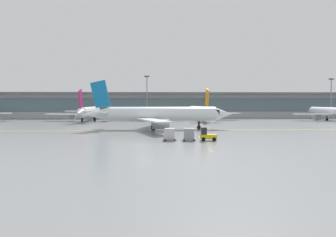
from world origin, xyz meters
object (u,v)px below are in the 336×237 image
at_px(gate_airplane_2, 198,111).
at_px(cargo_dolly_trailing, 170,134).
at_px(gate_airplane_1, 89,112).
at_px(taxiing_regional_jet, 160,115).
at_px(apron_light_mast_1, 147,95).
at_px(baggage_tug, 207,135).
at_px(cargo_dolly_lead, 189,134).
at_px(gate_airplane_3, 330,112).
at_px(apron_light_mast_2, 331,96).

relative_size(gate_airplane_2, cargo_dolly_trailing, 13.59).
bearing_deg(gate_airplane_2, gate_airplane_1, 89.43).
height_order(gate_airplane_1, cargo_dolly_trailing, gate_airplane_1).
height_order(taxiing_regional_jet, cargo_dolly_trailing, taxiing_regional_jet).
xyz_separation_m(gate_airplane_2, apron_light_mast_1, (-16.90, 12.86, 5.42)).
distance_m(gate_airplane_1, apron_light_mast_1, 24.31).
bearing_deg(baggage_tug, taxiing_regional_jet, 112.46).
xyz_separation_m(baggage_tug, cargo_dolly_trailing, (-5.94, 0.53, 0.16)).
height_order(cargo_dolly_lead, apron_light_mast_1, apron_light_mast_1).
distance_m(gate_airplane_1, cargo_dolly_lead, 61.03).
bearing_deg(apron_light_mast_1, gate_airplane_2, -37.28).
bearing_deg(gate_airplane_1, cargo_dolly_trailing, -155.99).
height_order(gate_airplane_1, gate_airplane_3, gate_airplane_1).
bearing_deg(baggage_tug, gate_airplane_3, 53.34).
bearing_deg(gate_airplane_2, apron_light_mast_2, -81.72).
relative_size(gate_airplane_3, taxiing_regional_jet, 0.86).
xyz_separation_m(taxiing_regional_jet, apron_light_mast_2, (64.28, 47.84, 4.73)).
xyz_separation_m(gate_airplane_3, taxiing_regional_jet, (-56.46, -33.38, 0.48)).
height_order(gate_airplane_1, taxiing_regional_jet, taxiing_regional_jet).
distance_m(gate_airplane_2, taxiing_regional_jet, 38.51).
distance_m(gate_airplane_1, taxiing_regional_jet, 39.77).
bearing_deg(gate_airplane_3, baggage_tug, 133.12).
relative_size(taxiing_regional_jet, baggage_tug, 12.14).
height_order(cargo_dolly_lead, cargo_dolly_trailing, same).
bearing_deg(gate_airplane_3, cargo_dolly_lead, 131.39).
bearing_deg(cargo_dolly_trailing, apron_light_mast_1, 98.66).
distance_m(cargo_dolly_lead, apron_light_mast_1, 71.62).
bearing_deg(cargo_dolly_lead, apron_light_mast_2, 54.27).
bearing_deg(apron_light_mast_2, gate_airplane_3, -118.40).
bearing_deg(gate_airplane_2, cargo_dolly_lead, 166.03).
xyz_separation_m(cargo_dolly_trailing, apron_light_mast_2, (63.28, 69.47, 6.95)).
bearing_deg(apron_light_mast_1, baggage_tug, -81.70).
xyz_separation_m(cargo_dolly_lead, cargo_dolly_trailing, (-3.08, 0.27, 0.00)).
bearing_deg(cargo_dolly_trailing, taxiing_regional_jet, 97.72).
bearing_deg(apron_light_mast_2, baggage_tug, -129.33).
distance_m(cargo_dolly_lead, cargo_dolly_trailing, 3.09).
distance_m(cargo_dolly_lead, apron_light_mast_2, 92.39).
relative_size(taxiing_regional_jet, cargo_dolly_trailing, 14.75).
xyz_separation_m(gate_airplane_1, gate_airplane_3, (77.86, -0.14, -0.12)).
xyz_separation_m(gate_airplane_1, cargo_dolly_trailing, (22.40, -55.15, -1.87)).
bearing_deg(apron_light_mast_2, taxiing_regional_jet, -143.34).
height_order(baggage_tug, cargo_dolly_trailing, baggage_tug).
bearing_deg(gate_airplane_1, baggage_tug, -151.12).
relative_size(apron_light_mast_1, apron_light_mast_2, 1.06).
distance_m(taxiing_regional_jet, baggage_tug, 23.34).
height_order(gate_airplane_3, taxiing_regional_jet, taxiing_regional_jet).
bearing_deg(gate_airplane_2, baggage_tug, 168.83).
height_order(gate_airplane_2, cargo_dolly_lead, gate_airplane_2).
relative_size(gate_airplane_1, cargo_dolly_lead, 13.18).
relative_size(gate_airplane_2, apron_light_mast_2, 2.07).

